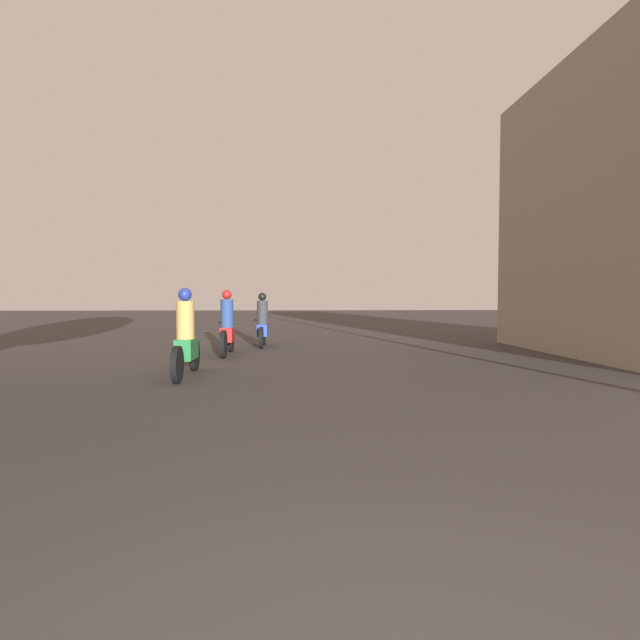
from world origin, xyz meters
name	(u,v)px	position (x,y,z in m)	size (l,w,h in m)	color
motorcycle_green	(186,341)	(-2.25, 7.90, 0.65)	(0.60, 2.13, 1.63)	black
motorcycle_red	(227,329)	(-1.96, 11.41, 0.66)	(0.60, 2.13, 1.65)	black
motorcycle_blue	(263,325)	(-1.21, 13.65, 0.65)	(0.60, 1.90, 1.61)	black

